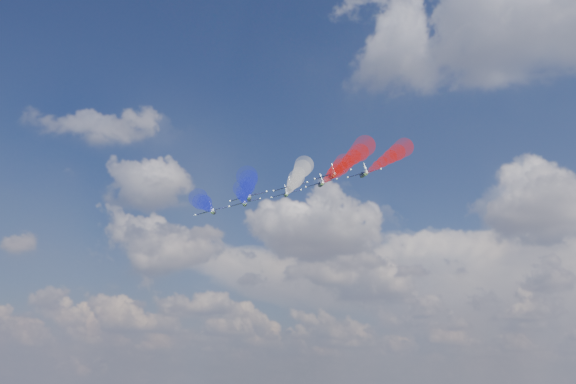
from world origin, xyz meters
The scene contains 16 objects.
jet_lead centered at (-4.36, -6.55, 140.64)m, with size 8.91×11.13×2.97m, color black, non-canonical shape.
trail_lead centered at (10.66, -27.56, 135.71)m, with size 3.71×42.75×3.71m, color white, non-canonical shape.
jet_inner_left centered at (-7.03, -22.50, 134.91)m, with size 8.91×11.13×2.97m, color black, non-canonical shape.
trail_inner_left centered at (7.99, -43.51, 129.98)m, with size 3.71×42.75×3.71m, color #1A25E3, non-canonical shape.
jet_inner_right centered at (9.67, -11.17, 140.42)m, with size 8.91×11.13×2.97m, color black, non-canonical shape.
trail_inner_right centered at (24.69, -32.18, 135.49)m, with size 3.71×42.75×3.71m, color red, non-canonical shape.
jet_outer_left centered at (-7.36, -35.14, 130.20)m, with size 8.91×11.13×2.97m, color black, non-canonical shape.
trail_outer_left centered at (7.66, -56.15, 125.27)m, with size 3.71×42.75×3.71m, color #1A25E3, non-canonical shape.
jet_center_third centered at (9.15, -25.51, 136.12)m, with size 8.91×11.13×2.97m, color black, non-canonical shape.
trail_center_third centered at (24.17, -46.52, 131.18)m, with size 3.71×42.75×3.71m, color white, non-canonical shape.
jet_outer_right centered at (24.45, -15.52, 139.60)m, with size 8.91×11.13×2.97m, color black, non-canonical shape.
trail_outer_right centered at (39.47, -36.53, 134.67)m, with size 3.71×42.75×3.71m, color red, non-canonical shape.
jet_rear_left centered at (8.23, -41.74, 130.08)m, with size 8.91×11.13×2.97m, color black, non-canonical shape.
trail_rear_left centered at (23.26, -62.75, 125.14)m, with size 3.71×42.75×3.71m, color #1A25E3, non-canonical shape.
jet_rear_right centered at (24.44, -31.62, 135.21)m, with size 8.91×11.13×2.97m, color black, non-canonical shape.
trail_rear_right centered at (39.46, -52.62, 130.27)m, with size 3.71×42.75×3.71m, color red, non-canonical shape.
Camera 1 is at (100.25, -168.48, 88.37)m, focal length 44.46 mm.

